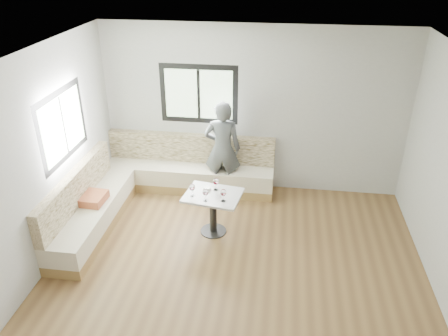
{
  "coord_description": "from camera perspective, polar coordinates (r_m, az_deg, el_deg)",
  "views": [
    {
      "loc": [
        0.47,
        -4.3,
        3.9
      ],
      "look_at": [
        -0.29,
        1.11,
        1.04
      ],
      "focal_mm": 35.0,
      "sensor_mm": 36.0,
      "label": 1
    }
  ],
  "objects": [
    {
      "name": "person",
      "position": [
        7.23,
        -0.19,
        2.5
      ],
      "size": [
        0.62,
        0.43,
        1.66
      ],
      "primitive_type": "imported",
      "rotation": [
        0.0,
        0.0,
        3.19
      ],
      "color": "#494D4F",
      "rests_on": "ground"
    },
    {
      "name": "table",
      "position": [
        6.38,
        -1.44,
        -4.71
      ],
      "size": [
        0.88,
        0.73,
        0.65
      ],
      "rotation": [
        0.0,
        0.0,
        -0.15
      ],
      "color": "black",
      "rests_on": "ground"
    },
    {
      "name": "banquette",
      "position": [
        7.22,
        -9.72,
        -2.42
      ],
      "size": [
        2.9,
        2.8,
        0.95
      ],
      "color": "olive",
      "rests_on": "ground"
    },
    {
      "name": "wine_glass_c",
      "position": [
        6.06,
        -0.09,
        -3.28
      ],
      "size": [
        0.09,
        0.09,
        0.19
      ],
      "color": "white",
      "rests_on": "table"
    },
    {
      "name": "wine_glass_d",
      "position": [
        6.34,
        -1.07,
        -1.81
      ],
      "size": [
        0.09,
        0.09,
        0.19
      ],
      "color": "white",
      "rests_on": "table"
    },
    {
      "name": "olive_ramekin",
      "position": [
        6.4,
        -2.22,
        -2.69
      ],
      "size": [
        0.11,
        0.11,
        0.04
      ],
      "color": "white",
      "rests_on": "table"
    },
    {
      "name": "wine_glass_b",
      "position": [
        6.08,
        -2.44,
        -3.21
      ],
      "size": [
        0.09,
        0.09,
        0.19
      ],
      "color": "white",
      "rests_on": "table"
    },
    {
      "name": "wine_glass_a",
      "position": [
        6.21,
        -4.18,
        -2.57
      ],
      "size": [
        0.09,
        0.09,
        0.19
      ],
      "color": "white",
      "rests_on": "table"
    },
    {
      "name": "room",
      "position": [
        5.07,
        0.71,
        -1.79
      ],
      "size": [
        5.01,
        5.01,
        2.81
      ],
      "color": "brown",
      "rests_on": "ground"
    }
  ]
}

